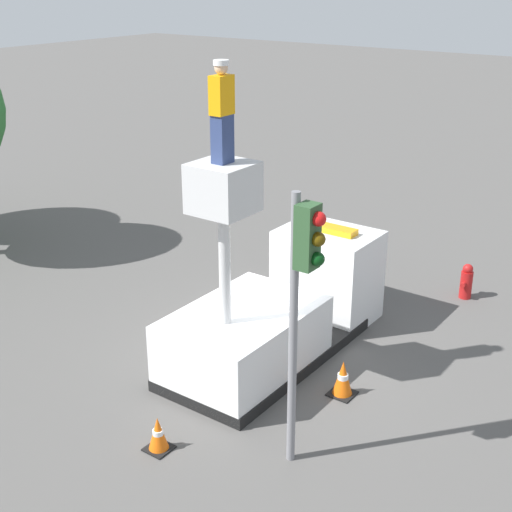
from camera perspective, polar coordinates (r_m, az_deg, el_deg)
The scene contains 7 objects.
ground_plane at distance 15.30m, azimuth 0.88°, elevation -8.09°, with size 120.00×120.00×0.00m, color #565451.
bucket_truck at distance 15.17m, azimuth 1.82°, elevation -4.41°, with size 5.69×2.24×4.52m.
worker at distance 12.34m, azimuth -2.75°, elevation 11.41°, with size 0.40×0.26×1.75m.
traffic_light_pole at distance 10.71m, azimuth 3.75°, elevation -1.94°, with size 0.34×0.57×4.68m.
fire_hydrant at distance 18.51m, azimuth 16.48°, elevation -1.97°, with size 0.54×0.30×0.91m.
traffic_cone_rear at distance 12.61m, azimuth -7.84°, elevation -13.97°, with size 0.44×0.44×0.63m.
traffic_cone_curbside at distance 13.99m, azimuth 6.96°, elevation -9.73°, with size 0.49×0.49×0.72m.
Camera 1 is at (-10.86, -7.59, 7.65)m, focal length 50.00 mm.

